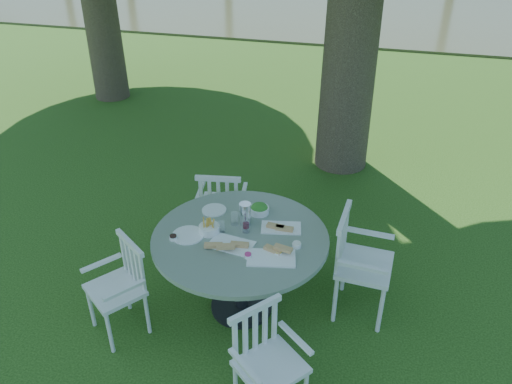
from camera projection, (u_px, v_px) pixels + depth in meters
The scene contains 7 objects.
ground at pixel (251, 275), 5.00m from camera, with size 140.00×140.00×0.00m, color #15380B.
table at pixel (241, 249), 4.26m from camera, with size 1.49×1.49×0.81m.
chair_ne at pixel (354, 257), 4.31m from camera, with size 0.49×0.52×0.99m.
chair_nw at pixel (221, 203), 5.16m from camera, with size 0.52×0.50×0.90m.
chair_sw at pixel (124, 280), 4.16m from camera, with size 0.59×0.58×0.86m.
chair_se at pixel (264, 353), 3.50m from camera, with size 0.59×0.59×0.86m.
tableware at pixel (239, 227), 4.24m from camera, with size 1.09×0.85×0.21m.
Camera 1 is at (1.09, -3.72, 3.26)m, focal length 35.00 mm.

